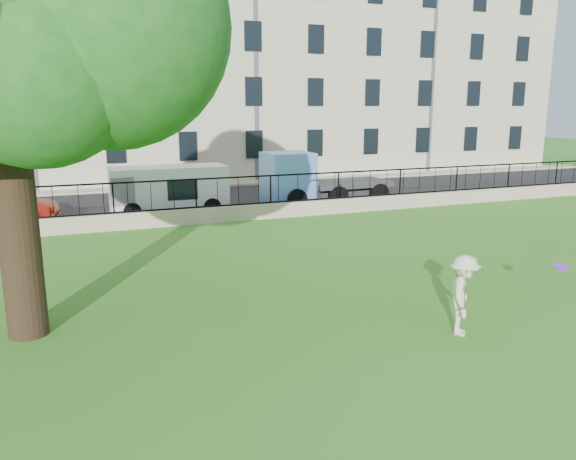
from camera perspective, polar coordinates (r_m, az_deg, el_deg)
name	(u,v)px	position (r m, az deg, el deg)	size (l,w,h in m)	color
ground	(339,345)	(10.79, 5.17, -11.60)	(120.00, 120.00, 0.00)	#376E1A
retaining_wall	(197,216)	(21.63, -9.26, 1.43)	(50.00, 0.40, 0.60)	gray
iron_railing	(196,194)	(21.49, -9.33, 3.66)	(50.00, 0.05, 1.13)	black
street	(174,204)	(26.22, -11.48, 2.62)	(60.00, 9.00, 0.01)	black
sidewalk	(156,188)	(31.29, -13.22, 4.22)	(60.00, 1.40, 0.12)	gray
building_row	(136,63)	(36.69, -15.17, 16.04)	(56.40, 10.40, 13.80)	#BAAD94
man	(463,295)	(11.49, 17.38, -6.34)	(1.03, 0.59, 1.60)	beige
frisbee	(561,267)	(12.66, 25.99, -3.38)	(0.27, 0.27, 0.03)	#6C24D0
red_sedan	(1,208)	(23.58, -27.10, 1.98)	(1.37, 3.93, 1.29)	maroon
white_van	(169,190)	(23.73, -12.00, 3.97)	(4.69, 1.83, 1.97)	silver
blue_truck	(325,177)	(25.84, 3.74, 5.37)	(5.69, 2.02, 2.39)	#5B8DD6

